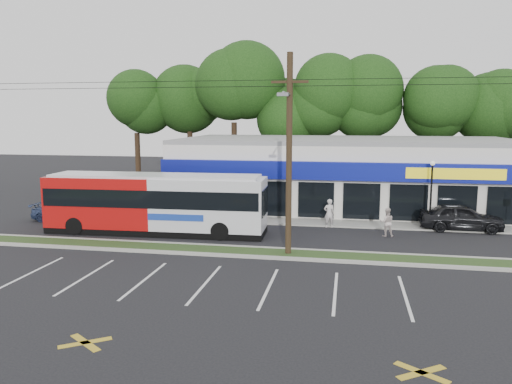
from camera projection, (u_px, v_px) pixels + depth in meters
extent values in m
plane|color=black|center=(226.00, 258.00, 24.81)|extent=(120.00, 120.00, 0.00)
cube|color=#203817|center=(230.00, 251.00, 25.77)|extent=(40.00, 1.60, 0.12)
cube|color=#9E9E93|center=(226.00, 255.00, 24.94)|extent=(40.00, 0.25, 0.14)
cube|color=#9E9E93|center=(234.00, 247.00, 26.60)|extent=(40.00, 0.25, 0.14)
cube|color=#9E9E93|center=(333.00, 223.00, 32.65)|extent=(32.00, 2.20, 0.10)
cube|color=silver|center=(343.00, 174.00, 39.00)|extent=(25.00, 12.00, 5.00)
cube|color=navy|center=(342.00, 171.00, 32.79)|extent=(25.00, 0.50, 1.20)
cube|color=black|center=(342.00, 201.00, 33.27)|extent=(24.00, 0.12, 2.40)
cube|color=yellow|center=(455.00, 174.00, 31.26)|extent=(6.00, 0.06, 0.70)
cube|color=gray|center=(344.00, 140.00, 38.60)|extent=(25.00, 12.00, 0.30)
cylinder|color=black|center=(289.00, 157.00, 24.49)|extent=(0.30, 0.30, 10.00)
cube|color=black|center=(290.00, 82.00, 23.96)|extent=(1.80, 0.12, 0.12)
cylinder|color=#59595E|center=(287.00, 93.00, 22.88)|extent=(0.10, 2.40, 0.10)
cube|color=#59595E|center=(283.00, 94.00, 21.63)|extent=(0.50, 0.25, 0.15)
cylinder|color=black|center=(229.00, 81.00, 24.48)|extent=(50.00, 0.02, 0.02)
cylinder|color=black|center=(229.00, 87.00, 24.53)|extent=(50.00, 0.02, 0.02)
cylinder|color=black|center=(431.00, 197.00, 31.08)|extent=(0.12, 0.12, 4.00)
sphere|color=silver|center=(433.00, 163.00, 30.77)|extent=(0.30, 0.30, 0.30)
cylinder|color=black|center=(138.00, 156.00, 52.55)|extent=(0.56, 0.56, 5.72)
sphere|color=black|center=(136.00, 102.00, 51.71)|extent=(6.76, 6.76, 6.76)
cylinder|color=black|center=(183.00, 157.00, 51.64)|extent=(0.56, 0.56, 5.72)
sphere|color=black|center=(182.00, 102.00, 50.81)|extent=(6.76, 6.76, 6.76)
cylinder|color=black|center=(230.00, 157.00, 50.74)|extent=(0.56, 0.56, 5.72)
sphere|color=black|center=(230.00, 102.00, 49.91)|extent=(6.76, 6.76, 6.76)
cylinder|color=black|center=(279.00, 158.00, 49.84)|extent=(0.56, 0.56, 5.72)
sphere|color=black|center=(279.00, 101.00, 49.01)|extent=(6.76, 6.76, 6.76)
cylinder|color=black|center=(329.00, 159.00, 48.94)|extent=(0.56, 0.56, 5.72)
sphere|color=black|center=(330.00, 101.00, 48.10)|extent=(6.76, 6.76, 6.76)
cylinder|color=black|center=(381.00, 160.00, 48.03)|extent=(0.56, 0.56, 5.72)
sphere|color=black|center=(384.00, 101.00, 47.20)|extent=(6.76, 6.76, 6.76)
cylinder|color=black|center=(436.00, 160.00, 47.13)|extent=(0.56, 0.56, 5.72)
sphere|color=black|center=(439.00, 100.00, 46.30)|extent=(6.76, 6.76, 6.76)
cylinder|color=black|center=(492.00, 161.00, 46.23)|extent=(0.56, 0.56, 5.72)
sphere|color=black|center=(496.00, 100.00, 45.39)|extent=(6.76, 6.76, 6.76)
cube|color=#AD0E0D|center=(104.00, 200.00, 30.37)|extent=(6.66, 2.95, 3.01)
cube|color=silver|center=(209.00, 203.00, 29.39)|extent=(6.66, 2.95, 3.01)
cube|color=black|center=(157.00, 229.00, 30.13)|extent=(13.24, 3.11, 0.38)
cube|color=black|center=(156.00, 196.00, 29.83)|extent=(12.98, 3.22, 1.04)
cube|color=black|center=(265.00, 201.00, 28.87)|extent=(0.14, 2.33, 1.53)
cube|color=#193899|center=(175.00, 218.00, 28.37)|extent=(3.29, 0.14, 0.38)
cube|color=silver|center=(155.00, 176.00, 29.65)|extent=(12.57, 2.87, 0.20)
cylinder|color=black|center=(75.00, 226.00, 29.55)|extent=(1.06, 0.34, 1.05)
cylinder|color=black|center=(95.00, 218.00, 31.99)|extent=(1.06, 0.34, 1.05)
cylinder|color=black|center=(220.00, 231.00, 28.23)|extent=(1.06, 0.34, 1.05)
cylinder|color=black|center=(229.00, 222.00, 30.68)|extent=(1.06, 0.34, 1.05)
imported|color=black|center=(461.00, 217.00, 30.64)|extent=(4.96, 2.07, 1.68)
imported|color=#93979A|center=(114.00, 212.00, 32.35)|extent=(5.02, 2.01, 1.62)
imported|color=navy|center=(62.00, 212.00, 33.52)|extent=(4.05, 1.71, 1.16)
imported|color=silver|center=(329.00, 213.00, 31.45)|extent=(0.76, 0.61, 1.83)
imported|color=beige|center=(387.00, 222.00, 29.11)|extent=(0.87, 0.70, 1.69)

